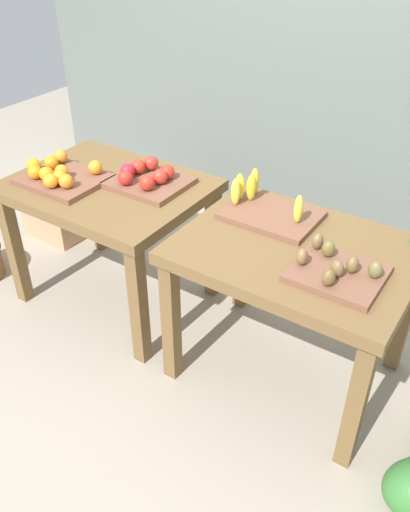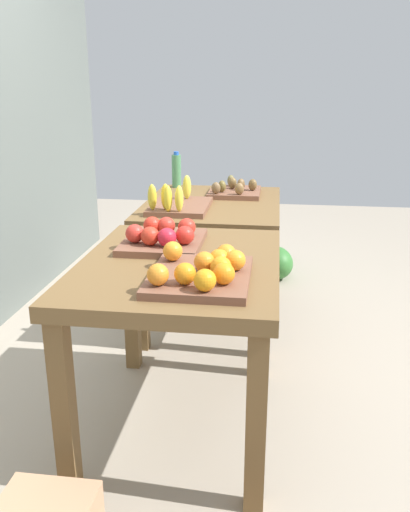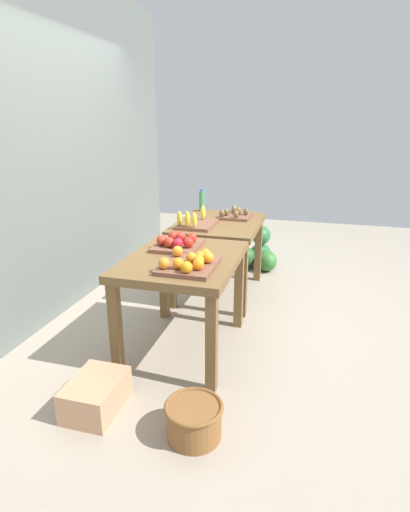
{
  "view_description": "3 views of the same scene",
  "coord_description": "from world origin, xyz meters",
  "px_view_note": "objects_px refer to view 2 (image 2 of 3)",
  "views": [
    {
      "loc": [
        1.3,
        -1.85,
        2.04
      ],
      "look_at": [
        0.09,
        -0.03,
        0.55
      ],
      "focal_mm": 37.14,
      "sensor_mm": 36.0,
      "label": 1
    },
    {
      "loc": [
        -2.57,
        -0.37,
        1.45
      ],
      "look_at": [
        0.04,
        -0.02,
        0.59
      ],
      "focal_mm": 37.56,
      "sensor_mm": 36.0,
      "label": 2
    },
    {
      "loc": [
        -3.22,
        -0.91,
        1.71
      ],
      "look_at": [
        0.08,
        0.01,
        0.56
      ],
      "focal_mm": 28.27,
      "sensor_mm": 36.0,
      "label": 3
    }
  ],
  "objects_px": {
    "water_bottle": "(176,171)",
    "watermelon_pile": "(258,252)",
    "display_table_right": "(212,220)",
    "apple_bin": "(163,237)",
    "display_table_left": "(180,287)",
    "orange_bin": "(203,271)",
    "banana_crate": "(178,204)",
    "kiwi_bin": "(234,190)"
  },
  "relations": [
    {
      "from": "water_bottle",
      "to": "watermelon_pile",
      "type": "bearing_deg",
      "value": -49.93
    },
    {
      "from": "display_table_right",
      "to": "apple_bin",
      "type": "distance_m",
      "value": 0.95
    },
    {
      "from": "display_table_left",
      "to": "display_table_right",
      "type": "bearing_deg",
      "value": 0.0
    },
    {
      "from": "orange_bin",
      "to": "water_bottle",
      "type": "bearing_deg",
      "value": 13.4
    },
    {
      "from": "banana_crate",
      "to": "water_bottle",
      "type": "height_order",
      "value": "water_bottle"
    },
    {
      "from": "display_table_right",
      "to": "banana_crate",
      "type": "relative_size",
      "value": 2.34
    },
    {
      "from": "display_table_left",
      "to": "water_bottle",
      "type": "distance_m",
      "value": 1.6
    },
    {
      "from": "display_table_left",
      "to": "kiwi_bin",
      "type": "height_order",
      "value": "kiwi_bin"
    },
    {
      "from": "orange_bin",
      "to": "watermelon_pile",
      "type": "distance_m",
      "value": 2.33
    },
    {
      "from": "display_table_left",
      "to": "apple_bin",
      "type": "xyz_separation_m",
      "value": [
        0.19,
        0.11,
        0.15
      ]
    },
    {
      "from": "display_table_left",
      "to": "display_table_right",
      "type": "xyz_separation_m",
      "value": [
        1.12,
        0.0,
        0.0
      ]
    },
    {
      "from": "orange_bin",
      "to": "banana_crate",
      "type": "height_order",
      "value": "banana_crate"
    },
    {
      "from": "orange_bin",
      "to": "watermelon_pile",
      "type": "height_order",
      "value": "orange_bin"
    },
    {
      "from": "orange_bin",
      "to": "apple_bin",
      "type": "xyz_separation_m",
      "value": [
        0.41,
        0.23,
        0.0
      ]
    },
    {
      "from": "apple_bin",
      "to": "kiwi_bin",
      "type": "height_order",
      "value": "apple_bin"
    },
    {
      "from": "kiwi_bin",
      "to": "display_table_left",
      "type": "bearing_deg",
      "value": 175.18
    },
    {
      "from": "orange_bin",
      "to": "kiwi_bin",
      "type": "height_order",
      "value": "orange_bin"
    },
    {
      "from": "apple_bin",
      "to": "watermelon_pile",
      "type": "xyz_separation_m",
      "value": [
        1.83,
        -0.36,
        -0.63
      ]
    },
    {
      "from": "display_table_right",
      "to": "water_bottle",
      "type": "distance_m",
      "value": 0.57
    },
    {
      "from": "kiwi_bin",
      "to": "watermelon_pile",
      "type": "relative_size",
      "value": 0.53
    },
    {
      "from": "apple_bin",
      "to": "banana_crate",
      "type": "bearing_deg",
      "value": 5.06
    },
    {
      "from": "kiwi_bin",
      "to": "watermelon_pile",
      "type": "xyz_separation_m",
      "value": [
        0.68,
        -0.14,
        -0.62
      ]
    },
    {
      "from": "display_table_right",
      "to": "watermelon_pile",
      "type": "distance_m",
      "value": 1.05
    },
    {
      "from": "display_table_left",
      "to": "apple_bin",
      "type": "height_order",
      "value": "apple_bin"
    },
    {
      "from": "watermelon_pile",
      "to": "apple_bin",
      "type": "bearing_deg",
      "value": 168.8
    },
    {
      "from": "kiwi_bin",
      "to": "water_bottle",
      "type": "bearing_deg",
      "value": 63.02
    },
    {
      "from": "banana_crate",
      "to": "kiwi_bin",
      "type": "distance_m",
      "value": 0.54
    },
    {
      "from": "orange_bin",
      "to": "banana_crate",
      "type": "distance_m",
      "value": 1.13
    },
    {
      "from": "banana_crate",
      "to": "kiwi_bin",
      "type": "bearing_deg",
      "value": -30.99
    },
    {
      "from": "display_table_left",
      "to": "apple_bin",
      "type": "distance_m",
      "value": 0.27
    },
    {
      "from": "display_table_left",
      "to": "watermelon_pile",
      "type": "relative_size",
      "value": 1.52
    },
    {
      "from": "kiwi_bin",
      "to": "water_bottle",
      "type": "height_order",
      "value": "water_bottle"
    },
    {
      "from": "banana_crate",
      "to": "apple_bin",
      "type": "bearing_deg",
      "value": -174.94
    },
    {
      "from": "display_table_right",
      "to": "banana_crate",
      "type": "xyz_separation_m",
      "value": [
        -0.24,
        0.17,
        0.15
      ]
    },
    {
      "from": "water_bottle",
      "to": "watermelon_pile",
      "type": "height_order",
      "value": "water_bottle"
    },
    {
      "from": "display_table_left",
      "to": "apple_bin",
      "type": "relative_size",
      "value": 2.6
    },
    {
      "from": "display_table_right",
      "to": "apple_bin",
      "type": "bearing_deg",
      "value": 173.48
    },
    {
      "from": "banana_crate",
      "to": "water_bottle",
      "type": "distance_m",
      "value": 0.69
    },
    {
      "from": "apple_bin",
      "to": "water_bottle",
      "type": "distance_m",
      "value": 1.37
    },
    {
      "from": "orange_bin",
      "to": "kiwi_bin",
      "type": "relative_size",
      "value": 1.22
    },
    {
      "from": "water_bottle",
      "to": "display_table_left",
      "type": "bearing_deg",
      "value": -169.12
    },
    {
      "from": "display_table_left",
      "to": "water_bottle",
      "type": "bearing_deg",
      "value": 10.88
    }
  ]
}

